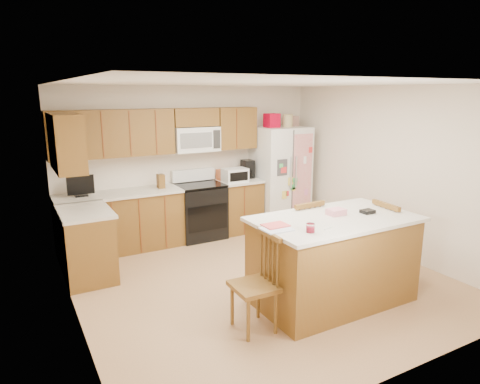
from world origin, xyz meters
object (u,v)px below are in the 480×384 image
stove (200,210)px  windsor_chair_right (393,246)px  refrigerator (280,176)px  windsor_chair_back (300,243)px  island (333,259)px  windsor_chair_left (256,285)px

stove → windsor_chair_right: 3.18m
refrigerator → windsor_chair_back: 2.48m
island → windsor_chair_right: (0.96, -0.02, 0.00)m
refrigerator → windsor_chair_right: (-0.18, -2.79, -0.41)m
windsor_chair_left → windsor_chair_right: bearing=2.3°
refrigerator → windsor_chair_back: bearing=-118.0°
stove → island: 2.87m
refrigerator → windsor_chair_left: (-2.23, -2.87, -0.44)m
windsor_chair_left → windsor_chair_back: bearing=33.3°
windsor_chair_left → windsor_chair_right: 2.06m
windsor_chair_left → windsor_chair_right: windsor_chair_right is taller
island → windsor_chair_right: island is taller
island → windsor_chair_left: bearing=-174.8°
windsor_chair_back → windsor_chair_right: (0.97, -0.63, -0.00)m
island → windsor_chair_left: 1.10m
refrigerator → windsor_chair_left: bearing=-127.8°
windsor_chair_left → windsor_chair_right: (2.05, 0.08, 0.03)m
windsor_chair_left → windsor_chair_back: size_ratio=0.94×
windsor_chair_back → windsor_chair_right: bearing=-33.0°
island → windsor_chair_back: 0.61m
windsor_chair_right → island: bearing=178.9°
stove → refrigerator: 1.63m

